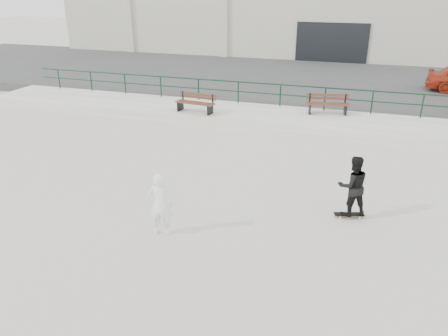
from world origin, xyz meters
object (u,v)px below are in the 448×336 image
(skateboard, at_px, (349,214))
(seated_skater, at_px, (160,205))
(bench_right, at_px, (328,104))
(standing_skater, at_px, (353,186))
(bench_left, at_px, (196,103))

(skateboard, xyz_separation_m, seated_skater, (-4.37, -2.31, 0.74))
(bench_right, height_order, standing_skater, standing_skater)
(bench_right, distance_m, standing_skater, 8.31)
(seated_skater, bearing_deg, bench_right, -115.84)
(bench_right, xyz_separation_m, seated_skater, (-2.91, -10.49, -0.10))
(bench_right, distance_m, skateboard, 8.35)
(bench_left, xyz_separation_m, bench_right, (5.51, 1.56, 0.01))
(standing_skater, distance_m, seated_skater, 4.94)
(standing_skater, relative_size, seated_skater, 1.01)
(skateboard, relative_size, seated_skater, 0.49)
(bench_left, xyz_separation_m, skateboard, (6.97, -6.62, -0.83))
(bench_left, bearing_deg, skateboard, -36.47)
(bench_right, relative_size, standing_skater, 1.15)
(seated_skater, bearing_deg, standing_skater, -162.48)
(bench_right, xyz_separation_m, skateboard, (1.46, -8.18, -0.84))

